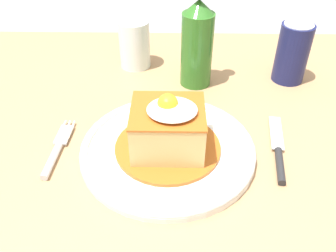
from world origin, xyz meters
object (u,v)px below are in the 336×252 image
object	(u,v)px
main_plate	(168,149)
soda_can	(292,53)
beer_bottle_green	(197,39)
fork	(56,152)
knife	(279,155)
drinking_glass	(135,47)

from	to	relation	value
main_plate	soda_can	world-z (taller)	soda_can
beer_bottle_green	main_plate	bearing A→B (deg)	-103.52
fork	knife	bearing A→B (deg)	-0.27
knife	fork	bearing A→B (deg)	179.73
main_plate	fork	xyz separation A→B (m)	(-0.18, -0.01, -0.00)
main_plate	drinking_glass	world-z (taller)	drinking_glass
beer_bottle_green	soda_can	bearing A→B (deg)	5.23
main_plate	soda_can	bearing A→B (deg)	43.78
soda_can	drinking_glass	bearing A→B (deg)	170.45
main_plate	drinking_glass	size ratio (longest dim) A/B	2.69
fork	drinking_glass	bearing A→B (deg)	71.56
drinking_glass	fork	bearing A→B (deg)	-108.44
beer_bottle_green	drinking_glass	distance (m)	0.16
main_plate	beer_bottle_green	distance (m)	0.25
main_plate	soda_can	distance (m)	0.35
knife	beer_bottle_green	size ratio (longest dim) A/B	0.62
drinking_glass	beer_bottle_green	bearing A→B (deg)	-29.06
knife	beer_bottle_green	bearing A→B (deg)	118.09
main_plate	drinking_glass	xyz separation A→B (m)	(-0.08, 0.30, 0.04)
fork	soda_can	world-z (taller)	soda_can
main_plate	fork	size ratio (longest dim) A/B	1.99
fork	knife	world-z (taller)	same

